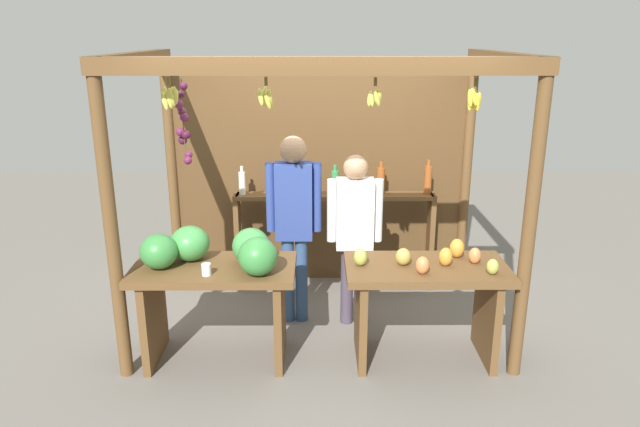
{
  "coord_description": "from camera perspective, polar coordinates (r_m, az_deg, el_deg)",
  "views": [
    {
      "loc": [
        -0.02,
        -4.86,
        2.53
      ],
      "look_at": [
        0.0,
        -0.18,
        1.07
      ],
      "focal_mm": 32.65,
      "sensor_mm": 36.0,
      "label": 1
    }
  ],
  "objects": [
    {
      "name": "fruit_counter_right",
      "position": [
        4.68,
        10.33,
        -7.38
      ],
      "size": [
        1.26,
        0.64,
        0.96
      ],
      "color": "brown",
      "rests_on": "ground"
    },
    {
      "name": "bottle_shelf_unit",
      "position": [
        5.82,
        1.51,
        -0.1
      ],
      "size": [
        2.0,
        0.22,
        1.34
      ],
      "color": "brown",
      "rests_on": "ground"
    },
    {
      "name": "fruit_counter_left",
      "position": [
        4.6,
        -10.24,
        -5.67
      ],
      "size": [
        1.26,
        0.7,
        1.1
      ],
      "color": "brown",
      "rests_on": "ground"
    },
    {
      "name": "vendor_man",
      "position": [
        5.06,
        -2.57,
        0.08
      ],
      "size": [
        0.48,
        0.23,
        1.7
      ],
      "rotation": [
        0.0,
        0.0,
        -0.01
      ],
      "color": "#2F4B77",
      "rests_on": "ground"
    },
    {
      "name": "vendor_woman",
      "position": [
        5.05,
        3.41,
        -1.22
      ],
      "size": [
        0.48,
        0.21,
        1.55
      ],
      "rotation": [
        0.0,
        0.0,
        -0.13
      ],
      "color": "#493E4F",
      "rests_on": "ground"
    },
    {
      "name": "market_stall",
      "position": [
        5.41,
        -0.1,
        5.07
      ],
      "size": [
        3.12,
        1.94,
        2.38
      ],
      "color": "brown",
      "rests_on": "ground"
    },
    {
      "name": "ground_plane",
      "position": [
        5.48,
        -0.01,
        -10.17
      ],
      "size": [
        12.0,
        12.0,
        0.0
      ],
      "primitive_type": "plane",
      "color": "slate",
      "rests_on": "ground"
    }
  ]
}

